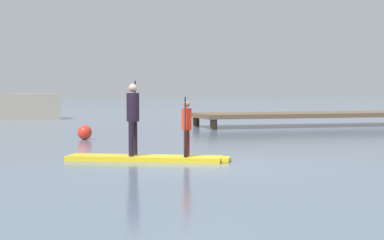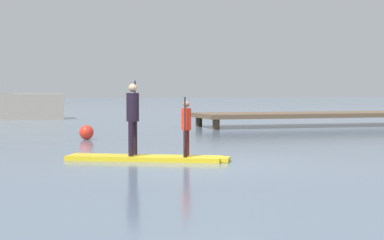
# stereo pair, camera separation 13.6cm
# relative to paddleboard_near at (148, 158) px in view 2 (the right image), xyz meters

# --- Properties ---
(ground_plane) EXTENTS (240.00, 240.00, 0.00)m
(ground_plane) POSITION_rel_paddleboard_near_xyz_m (0.95, -1.09, -0.05)
(ground_plane) COLOR slate
(paddleboard_near) EXTENTS (3.48, 2.11, 0.10)m
(paddleboard_near) POSITION_rel_paddleboard_near_xyz_m (0.00, 0.00, 0.00)
(paddleboard_near) COLOR gold
(paddleboard_near) RESTS_ON ground
(paddler_adult) EXTENTS (0.37, 0.46, 1.63)m
(paddler_adult) POSITION_rel_paddleboard_near_xyz_m (-0.29, 0.15, 0.95)
(paddler_adult) COLOR black
(paddler_adult) RESTS_ON paddleboard_near
(paddler_child_solo) EXTENTS (0.28, 0.38, 1.28)m
(paddler_child_solo) POSITION_rel_paddleboard_near_xyz_m (0.77, -0.38, 0.72)
(paddler_child_solo) COLOR #4C1419
(paddler_child_solo) RESTS_ON paddleboard_near
(floating_dock) EXTENTS (11.83, 2.95, 0.58)m
(floating_dock) POSITION_rel_paddleboard_near_xyz_m (10.56, 11.51, 0.43)
(floating_dock) COLOR brown
(floating_dock) RESTS_ON ground
(mooring_buoy_near) EXTENTS (0.45, 0.45, 0.45)m
(mooring_buoy_near) POSITION_rel_paddleboard_near_xyz_m (-0.55, 6.46, 0.17)
(mooring_buoy_near) COLOR red
(mooring_buoy_near) RESTS_ON ground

